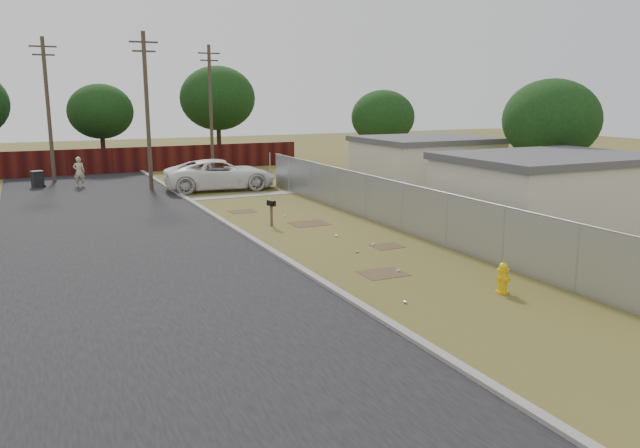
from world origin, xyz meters
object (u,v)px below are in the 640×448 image
fire_hydrant (503,278)px  pedestrian (79,172)px  mailbox (271,205)px  trash_bin (37,179)px  pickup_truck (220,174)px

fire_hydrant → pedestrian: bearing=108.2°
mailbox → pedestrian: size_ratio=0.62×
trash_bin → mailbox: bearing=-62.3°
fire_hydrant → mailbox: 11.68m
mailbox → pedestrian: (-6.36, 15.76, 0.02)m
pickup_truck → trash_bin: size_ratio=6.36×
pickup_truck → trash_bin: (-9.73, 5.48, -0.38)m
mailbox → pickup_truck: (1.06, 11.04, 0.00)m
fire_hydrant → mailbox: (-2.59, 11.37, 0.46)m
fire_hydrant → mailbox: mailbox is taller
pedestrian → pickup_truck: bearing=158.7°
fire_hydrant → trash_bin: (-11.27, 27.90, 0.09)m
trash_bin → pedestrian: bearing=-18.2°
pickup_truck → pedestrian: 8.79m
fire_hydrant → pickup_truck: size_ratio=0.14×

